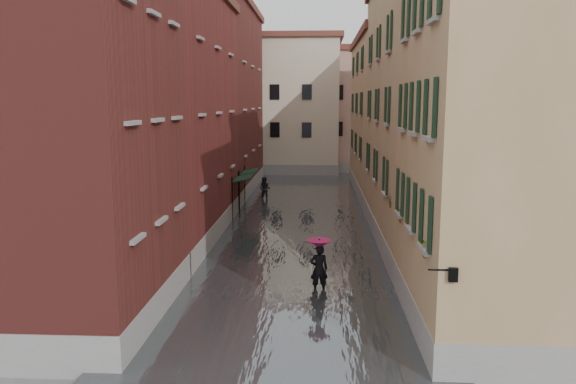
# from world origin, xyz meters

# --- Properties ---
(ground) EXTENTS (120.00, 120.00, 0.00)m
(ground) POSITION_xyz_m (0.00, 0.00, 0.00)
(ground) COLOR #4F4F52
(ground) RESTS_ON ground
(floodwater) EXTENTS (10.00, 60.00, 0.20)m
(floodwater) POSITION_xyz_m (0.00, 13.00, 0.10)
(floodwater) COLOR #51575A
(floodwater) RESTS_ON ground
(building_left_near) EXTENTS (6.00, 8.00, 13.00)m
(building_left_near) POSITION_xyz_m (-7.00, -2.00, 6.50)
(building_left_near) COLOR maroon
(building_left_near) RESTS_ON ground
(building_left_mid) EXTENTS (6.00, 14.00, 12.50)m
(building_left_mid) POSITION_xyz_m (-7.00, 9.00, 6.25)
(building_left_mid) COLOR maroon
(building_left_mid) RESTS_ON ground
(building_left_far) EXTENTS (6.00, 16.00, 14.00)m
(building_left_far) POSITION_xyz_m (-7.00, 24.00, 7.00)
(building_left_far) COLOR maroon
(building_left_far) RESTS_ON ground
(building_right_near) EXTENTS (6.00, 8.00, 11.50)m
(building_right_near) POSITION_xyz_m (7.00, -2.00, 5.75)
(building_right_near) COLOR #9B7F50
(building_right_near) RESTS_ON ground
(building_right_mid) EXTENTS (6.00, 14.00, 13.00)m
(building_right_mid) POSITION_xyz_m (7.00, 9.00, 6.50)
(building_right_mid) COLOR tan
(building_right_mid) RESTS_ON ground
(building_right_far) EXTENTS (6.00, 16.00, 11.50)m
(building_right_far) POSITION_xyz_m (7.00, 24.00, 5.75)
(building_right_far) COLOR #9B7F50
(building_right_far) RESTS_ON ground
(building_end_cream) EXTENTS (12.00, 9.00, 13.00)m
(building_end_cream) POSITION_xyz_m (-3.00, 38.00, 6.50)
(building_end_cream) COLOR beige
(building_end_cream) RESTS_ON ground
(building_end_pink) EXTENTS (10.00, 9.00, 12.00)m
(building_end_pink) POSITION_xyz_m (6.00, 40.00, 6.00)
(building_end_pink) COLOR tan
(building_end_pink) RESTS_ON ground
(awning_near) EXTENTS (1.09, 2.74, 2.80)m
(awning_near) POSITION_xyz_m (-3.49, 14.26, 2.46)
(awning_near) COLOR black
(awning_near) RESTS_ON ground
(awning_far) EXTENTS (1.09, 2.74, 2.80)m
(awning_far) POSITION_xyz_m (-3.49, 17.24, 2.46)
(awning_far) COLOR black
(awning_far) RESTS_ON ground
(wall_lantern) EXTENTS (0.71, 0.22, 0.35)m
(wall_lantern) POSITION_xyz_m (4.33, -6.00, 3.01)
(wall_lantern) COLOR black
(wall_lantern) RESTS_ON ground
(window_planters) EXTENTS (0.59, 8.19, 0.84)m
(window_planters) POSITION_xyz_m (4.12, -0.30, 3.51)
(window_planters) COLOR maroon
(window_planters) RESTS_ON ground
(pedestrian_main) EXTENTS (0.97, 0.97, 2.06)m
(pedestrian_main) POSITION_xyz_m (1.12, 0.97, 1.24)
(pedestrian_main) COLOR black
(pedestrian_main) RESTS_ON ground
(pedestrian_far) EXTENTS (1.02, 0.89, 1.78)m
(pedestrian_far) POSITION_xyz_m (-2.75, 20.50, 0.89)
(pedestrian_far) COLOR black
(pedestrian_far) RESTS_ON ground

